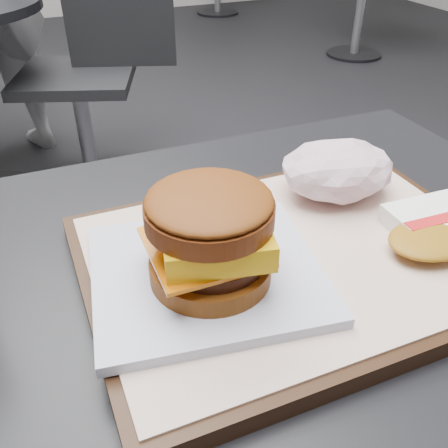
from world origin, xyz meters
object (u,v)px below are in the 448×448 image
(customer_table, at_px, (233,419))
(hash_brown, at_px, (433,227))
(serving_tray, at_px, (293,259))
(crumpled_wrapper, at_px, (338,170))
(breakfast_sandwich, at_px, (209,245))
(neighbor_chair, at_px, (92,61))

(customer_table, bearing_deg, hash_brown, -5.28)
(serving_tray, relative_size, crumpled_wrapper, 3.09)
(serving_tray, bearing_deg, breakfast_sandwich, -172.36)
(crumpled_wrapper, bearing_deg, breakfast_sandwich, -154.40)
(breakfast_sandwich, xyz_separation_m, crumpled_wrapper, (0.18, 0.09, -0.01))
(customer_table, xyz_separation_m, breakfast_sandwich, (-0.02, 0.00, 0.24))
(serving_tray, relative_size, neighbor_chair, 0.43)
(serving_tray, distance_m, hash_brown, 0.14)
(serving_tray, height_order, breakfast_sandwich, breakfast_sandwich)
(customer_table, distance_m, hash_brown, 0.29)
(crumpled_wrapper, xyz_separation_m, neighbor_chair, (-0.02, 1.55, -0.31))
(customer_table, height_order, neighbor_chair, neighbor_chair)
(customer_table, relative_size, neighbor_chair, 0.91)
(hash_brown, xyz_separation_m, neighbor_chair, (-0.06, 1.65, -0.29))
(customer_table, height_order, crumpled_wrapper, crumpled_wrapper)
(serving_tray, bearing_deg, hash_brown, -12.83)
(breakfast_sandwich, relative_size, crumpled_wrapper, 1.73)
(hash_brown, height_order, crumpled_wrapper, crumpled_wrapper)
(serving_tray, bearing_deg, crumpled_wrapper, 38.98)
(breakfast_sandwich, height_order, hash_brown, breakfast_sandwich)
(hash_brown, distance_m, neighbor_chair, 1.68)
(customer_table, distance_m, crumpled_wrapper, 0.29)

